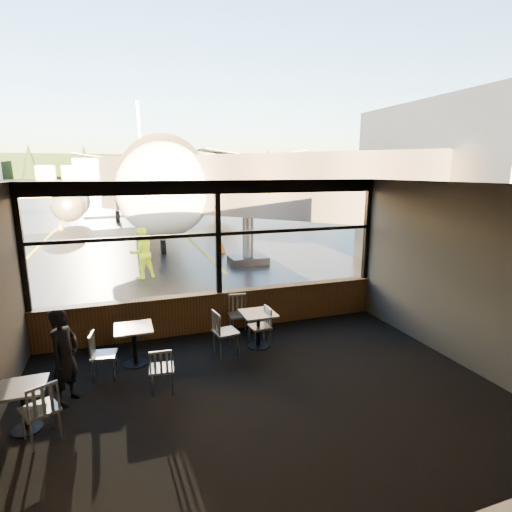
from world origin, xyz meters
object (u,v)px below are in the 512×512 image
cone_nose (221,247)px  chair_near_n (239,316)px  chair_mid_w (104,355)px  chair_left_s (40,410)px  airliner (146,146)px  cafe_table_left (24,408)px  cone_wing (60,226)px  chair_near_w (226,332)px  chair_mid_s (161,369)px  ground_crew (142,253)px  cafe_table_mid (135,346)px  chair_near_e (260,327)px  passenger (65,357)px  jet_bridge (275,206)px  cafe_table_near (258,330)px

cone_nose → chair_near_n: bearing=-101.7°
chair_mid_w → chair_left_s: bearing=-18.0°
airliner → cafe_table_left: size_ratio=50.75×
cone_wing → chair_near_w: bearing=-75.2°
chair_mid_s → ground_crew: size_ratio=0.47×
cafe_table_mid → chair_left_s: (-1.33, -1.92, 0.08)m
chair_near_e → passenger: bearing=101.5°
cafe_table_mid → chair_mid_s: size_ratio=0.91×
jet_bridge → chair_left_s: (-6.91, -8.59, -1.93)m
chair_mid_s → chair_left_s: 1.87m
chair_mid_s → chair_near_w: bearing=41.5°
cafe_table_near → chair_near_n: size_ratio=0.82×
passenger → cone_wing: size_ratio=3.61×
chair_near_n → cone_wing: (-6.05, 19.96, -0.25)m
cone_wing → chair_mid_w: bearing=-81.4°
cafe_table_near → cone_wing: cafe_table_near is taller
chair_near_w → chair_mid_w: (-2.32, -0.20, -0.04)m
cone_nose → cone_wing: 13.27m
airliner → cone_nose: bearing=-78.4°
jet_bridge → passenger: jet_bridge is taller
chair_mid_w → chair_left_s: size_ratio=0.94×
chair_mid_w → ground_crew: ground_crew is taller
airliner → chair_near_n: size_ratio=38.11×
cone_nose → chair_mid_w: bearing=-114.8°
airliner → chair_near_n: 22.51m
chair_near_n → cone_nose: 9.57m
chair_near_w → chair_left_s: 3.57m
chair_mid_s → cafe_table_left: bearing=-162.8°
chair_near_w → chair_near_e: bearing=91.2°
cafe_table_left → chair_left_s: size_ratio=0.75×
jet_bridge → chair_near_w: size_ratio=11.51×
chair_near_e → chair_near_w: chair_near_w is taller
cafe_table_near → cone_wing: size_ratio=1.75×
airliner → chair_mid_s: airliner is taller
cafe_table_near → chair_mid_s: bearing=-151.7°
cone_nose → passenger: bearing=-115.8°
jet_bridge → chair_near_n: bearing=-118.6°
cafe_table_near → ground_crew: size_ratio=0.43×
chair_near_e → cafe_table_near: bearing=82.3°
chair_near_e → chair_mid_w: bearing=92.6°
cafe_table_mid → chair_mid_s: 1.24m
airliner → cafe_table_near: 23.25m
chair_near_w → passenger: (-2.87, -0.85, 0.32)m
cafe_table_left → passenger: size_ratio=0.44×
cone_nose → chair_near_e: bearing=-99.6°
ground_crew → airliner: bearing=-116.1°
chair_mid_s → chair_mid_w: bearing=143.9°
ground_crew → cone_wing: ground_crew is taller
jet_bridge → chair_near_w: bearing=-119.1°
airliner → cafe_table_mid: size_ratio=46.36×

